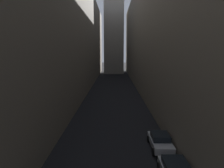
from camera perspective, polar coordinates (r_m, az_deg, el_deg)
ground_plane at (r=46.36m, az=0.37°, el=-2.70°), size 264.00×264.00×0.00m
building_block_left at (r=48.86m, az=-12.81°, el=12.03°), size 10.83×108.00×24.38m
building_block_right at (r=49.12m, az=15.10°, el=12.29°), size 13.36×108.00×25.00m
parked_car_right_far at (r=21.63m, az=12.25°, el=-14.06°), size 1.94×4.21×1.40m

